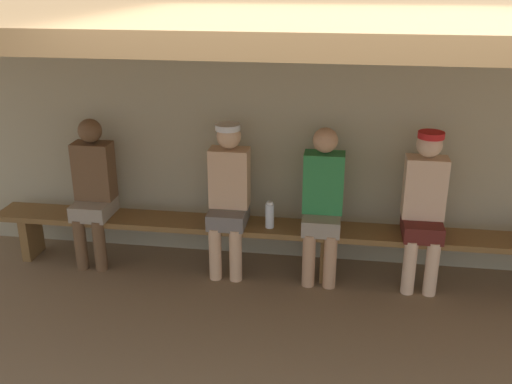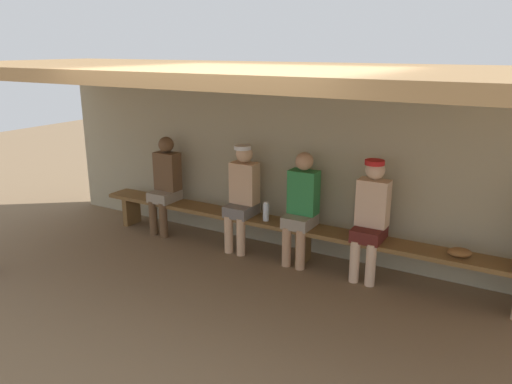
{
  "view_description": "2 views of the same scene",
  "coord_description": "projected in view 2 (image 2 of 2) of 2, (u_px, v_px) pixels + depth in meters",
  "views": [
    {
      "loc": [
        0.08,
        -3.09,
        2.56
      ],
      "look_at": [
        -0.55,
        1.11,
        0.93
      ],
      "focal_mm": 41.18,
      "sensor_mm": 36.0,
      "label": 1
    },
    {
      "loc": [
        2.29,
        -3.53,
        2.5
      ],
      "look_at": [
        -0.53,
        1.34,
        0.86
      ],
      "focal_mm": 35.15,
      "sensor_mm": 36.0,
      "label": 2
    }
  ],
  "objects": [
    {
      "name": "player_in_blue",
      "position": [
        242.0,
        193.0,
        6.23
      ],
      "size": [
        0.34,
        0.42,
        1.34
      ],
      "color": "slate",
      "rests_on": "ground"
    },
    {
      "name": "ground_plane",
      "position": [
        234.0,
        321.0,
        4.74
      ],
      "size": [
        24.0,
        24.0,
        0.0
      ],
      "primitive_type": "plane",
      "color": "brown"
    },
    {
      "name": "back_wall",
      "position": [
        321.0,
        166.0,
        6.09
      ],
      "size": [
        8.0,
        0.2,
        2.2
      ],
      "primitive_type": "cube",
      "color": "tan",
      "rests_on": "ground"
    },
    {
      "name": "dugout_roof",
      "position": [
        271.0,
        73.0,
        4.69
      ],
      "size": [
        8.0,
        2.8,
        0.12
      ],
      "primitive_type": "cube",
      "color": "#9E7547",
      "rests_on": "back_wall"
    },
    {
      "name": "player_middle",
      "position": [
        301.0,
        204.0,
        5.85
      ],
      "size": [
        0.34,
        0.42,
        1.34
      ],
      "color": "gray",
      "rests_on": "ground"
    },
    {
      "name": "baseball_glove_dark_brown",
      "position": [
        460.0,
        252.0,
        5.04
      ],
      "size": [
        0.28,
        0.24,
        0.09
      ],
      "primitive_type": "ellipsoid",
      "rotation": [
        0.0,
        0.0,
        0.32
      ],
      "color": "brown",
      "rests_on": "bench"
    },
    {
      "name": "water_bottle_blue",
      "position": [
        266.0,
        212.0,
        6.06
      ],
      "size": [
        0.08,
        0.08,
        0.24
      ],
      "color": "silver",
      "rests_on": "bench"
    },
    {
      "name": "player_with_sunglasses",
      "position": [
        165.0,
        181.0,
        6.83
      ],
      "size": [
        0.34,
        0.42,
        1.34
      ],
      "color": "gray",
      "rests_on": "ground"
    },
    {
      "name": "player_in_red",
      "position": [
        371.0,
        214.0,
        5.44
      ],
      "size": [
        0.34,
        0.42,
        1.34
      ],
      "color": "#591E19",
      "rests_on": "ground"
    },
    {
      "name": "bench",
      "position": [
        304.0,
        232.0,
        5.92
      ],
      "size": [
        6.0,
        0.36,
        0.46
      ],
      "color": "brown",
      "rests_on": "ground"
    }
  ]
}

